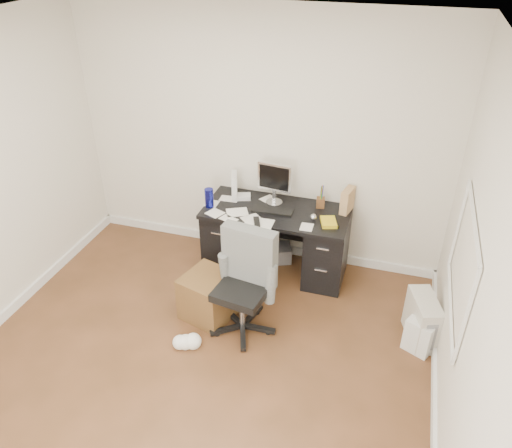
{
  "coord_description": "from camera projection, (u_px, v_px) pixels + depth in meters",
  "views": [
    {
      "loc": [
        1.41,
        -2.66,
        3.33
      ],
      "look_at": [
        0.22,
        1.2,
        0.83
      ],
      "focal_mm": 35.0,
      "sensor_mm": 36.0,
      "label": 1
    }
  ],
  "objects": [
    {
      "name": "computer_mouse",
      "position": [
        313.0,
        217.0,
        4.96
      ],
      "size": [
        0.09,
        0.09,
        0.07
      ],
      "primitive_type": "sphere",
      "rotation": [
        0.0,
        0.0,
        0.38
      ],
      "color": "silver",
      "rests_on": "desk"
    },
    {
      "name": "pen_cup",
      "position": [
        321.0,
        196.0,
        5.13
      ],
      "size": [
        0.12,
        0.12,
        0.25
      ],
      "primitive_type": null,
      "rotation": [
        0.0,
        0.0,
        0.18
      ],
      "color": "brown",
      "rests_on": "desk"
    },
    {
      "name": "wicker_basket",
      "position": [
        209.0,
        296.0,
        4.79
      ],
      "size": [
        0.56,
        0.56,
        0.45
      ],
      "primitive_type": "cube",
      "rotation": [
        0.0,
        0.0,
        -0.28
      ],
      "color": "#4C2B17",
      "rests_on": "ground"
    },
    {
      "name": "room_shell",
      "position": [
        180.0,
        203.0,
        3.41
      ],
      "size": [
        4.02,
        4.02,
        2.71
      ],
      "color": "silver",
      "rests_on": "ground"
    },
    {
      "name": "shopping_bag",
      "position": [
        418.0,
        337.0,
        4.4
      ],
      "size": [
        0.29,
        0.26,
        0.33
      ],
      "primitive_type": "cube",
      "rotation": [
        0.0,
        0.0,
        -0.45
      ],
      "color": "silver",
      "rests_on": "ground"
    },
    {
      "name": "office_chair",
      "position": [
        242.0,
        286.0,
        4.46
      ],
      "size": [
        0.66,
        0.66,
        1.02
      ],
      "primitive_type": null,
      "rotation": [
        0.0,
        0.0,
        -0.15
      ],
      "color": "#4C4F4D",
      "rests_on": "ground"
    },
    {
      "name": "loose_papers",
      "position": [
        257.0,
        210.0,
        5.15
      ],
      "size": [
        1.1,
        0.6,
        0.0
      ],
      "primitive_type": null,
      "color": "white",
      "rests_on": "desk"
    },
    {
      "name": "yellow_book",
      "position": [
        329.0,
        222.0,
        4.91
      ],
      "size": [
        0.21,
        0.24,
        0.03
      ],
      "primitive_type": "cube",
      "rotation": [
        0.0,
        0.0,
        0.31
      ],
      "color": "gold",
      "rests_on": "desk"
    },
    {
      "name": "ground",
      "position": [
        191.0,
        373.0,
        4.27
      ],
      "size": [
        4.0,
        4.0,
        0.0
      ],
      "primitive_type": "plane",
      "color": "#452B16",
      "rests_on": "ground"
    },
    {
      "name": "pc_tower",
      "position": [
        422.0,
        319.0,
        4.51
      ],
      "size": [
        0.33,
        0.49,
        0.45
      ],
      "primitive_type": "cube",
      "rotation": [
        0.0,
        0.0,
        0.32
      ],
      "color": "#BBB6A9",
      "rests_on": "ground"
    },
    {
      "name": "white_binder",
      "position": [
        234.0,
        186.0,
        5.31
      ],
      "size": [
        0.18,
        0.26,
        0.27
      ],
      "primitive_type": "cube",
      "rotation": [
        0.0,
        0.0,
        0.32
      ],
      "color": "silver",
      "rests_on": "desk"
    },
    {
      "name": "desk",
      "position": [
        276.0,
        238.0,
        5.33
      ],
      "size": [
        1.5,
        0.7,
        0.75
      ],
      "color": "black",
      "rests_on": "ground"
    },
    {
      "name": "lcd_monitor",
      "position": [
        275.0,
        184.0,
        5.15
      ],
      "size": [
        0.39,
        0.25,
        0.46
      ],
      "primitive_type": null,
      "rotation": [
        0.0,
        0.0,
        -0.11
      ],
      "color": "silver",
      "rests_on": "desk"
    },
    {
      "name": "paper_remote",
      "position": [
        259.0,
        222.0,
        4.92
      ],
      "size": [
        0.29,
        0.23,
        0.02
      ],
      "primitive_type": null,
      "rotation": [
        0.0,
        0.0,
        0.03
      ],
      "color": "white",
      "rests_on": "desk"
    },
    {
      "name": "magazine_file",
      "position": [
        347.0,
        200.0,
        5.06
      ],
      "size": [
        0.15,
        0.23,
        0.25
      ],
      "primitive_type": "cube",
      "rotation": [
        0.0,
        0.0,
        -0.22
      ],
      "color": "#A0794D",
      "rests_on": "desk"
    },
    {
      "name": "keyboard",
      "position": [
        272.0,
        211.0,
        5.11
      ],
      "size": [
        0.42,
        0.16,
        0.02
      ],
      "primitive_type": "cube",
      "rotation": [
        0.0,
        0.0,
        0.05
      ],
      "color": "black",
      "rests_on": "desk"
    },
    {
      "name": "travel_mug",
      "position": [
        209.0,
        198.0,
        5.15
      ],
      "size": [
        0.1,
        0.1,
        0.2
      ],
      "primitive_type": "cylinder",
      "rotation": [
        0.0,
        0.0,
        0.07
      ],
      "color": "navy",
      "rests_on": "desk"
    },
    {
      "name": "desk_printer",
      "position": [
        277.0,
        253.0,
        5.64
      ],
      "size": [
        0.36,
        0.33,
        0.17
      ],
      "primitive_type": "cube",
      "rotation": [
        0.0,
        0.0,
        0.37
      ],
      "color": "slate",
      "rests_on": "ground"
    }
  ]
}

